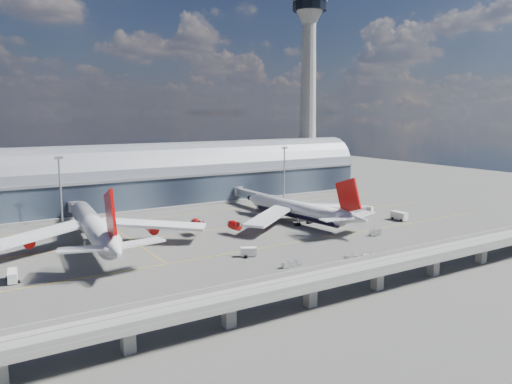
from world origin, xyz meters
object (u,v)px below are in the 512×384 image
service_truck_3 (399,216)px  cargo_train_2 (375,233)px  floodlight_mast_right (284,172)px  service_truck_4 (368,209)px  cargo_train_1 (361,258)px  service_truck_1 (249,252)px  airliner_left (95,228)px  service_truck_5 (264,206)px  airliner_right (300,210)px  service_truck_2 (326,217)px  cargo_train_0 (292,264)px  floodlight_mast_left (60,189)px  control_tower (308,94)px  service_truck_0 (13,276)px

service_truck_3 → cargo_train_2: bearing=-152.9°
floodlight_mast_right → service_truck_4: 45.14m
service_truck_3 → cargo_train_1: size_ratio=0.67×
service_truck_1 → airliner_left: bearing=73.9°
service_truck_5 → cargo_train_2: service_truck_5 is taller
service_truck_4 → airliner_left: bearing=162.4°
airliner_right → airliner_left: bearing=169.6°
service_truck_2 → cargo_train_2: bearing=-178.9°
floodlight_mast_right → cargo_train_1: 99.51m
cargo_train_0 → cargo_train_1: (19.67, -6.19, 0.15)m
floodlight_mast_left → service_truck_3: bearing=-27.5°
cargo_train_0 → floodlight_mast_left: bearing=31.0°
airliner_left → service_truck_5: 81.13m
control_tower → service_truck_1: control_tower is taller
service_truck_3 → service_truck_4: service_truck_3 is taller
control_tower → cargo_train_2: (-47.26, -99.78, -50.67)m
service_truck_5 → cargo_train_1: (-16.99, -76.96, -0.73)m
control_tower → service_truck_0: bearing=-151.3°
service_truck_3 → service_truck_4: (0.84, 17.99, -0.42)m
service_truck_4 → service_truck_5: service_truck_5 is taller
control_tower → airliner_right: (-58.26, -71.59, -46.37)m
service_truck_3 → cargo_train_0: size_ratio=1.04×
cargo_train_2 → airliner_right: bearing=41.0°
service_truck_0 → service_truck_5: service_truck_5 is taller
airliner_right → cargo_train_1: (-14.03, -47.79, -4.35)m
floodlight_mast_left → service_truck_5: floodlight_mast_left is taller
airliner_left → service_truck_3: size_ratio=11.04×
floodlight_mast_right → cargo_train_1: bearing=-112.2°
service_truck_1 → cargo_train_1: bearing=-104.3°
floodlight_mast_left → airliner_right: 88.65m
service_truck_0 → service_truck_1: service_truck_0 is taller
service_truck_1 → cargo_train_2: service_truck_1 is taller
control_tower → floodlight_mast_left: size_ratio=4.01×
service_truck_2 → floodlight_mast_left: bearing=65.0°
airliner_right → floodlight_mast_right: bearing=55.5°
cargo_train_1 → floodlight_mast_right: bearing=-46.1°
control_tower → service_truck_3: control_tower is taller
service_truck_0 → service_truck_4: bearing=14.0°
control_tower → service_truck_5: bearing=-142.5°
service_truck_2 → service_truck_3: 28.84m
service_truck_0 → service_truck_2: service_truck_2 is taller
floodlight_mast_left → service_truck_3: (113.42, -59.00, -11.94)m
airliner_right → service_truck_0: 100.83m
airliner_left → service_truck_1: 48.36m
floodlight_mast_right → cargo_train_2: (-12.26, -71.78, -12.67)m
control_tower → cargo_train_1: 148.49m
floodlight_mast_right → service_truck_1: 94.70m
service_truck_1 → cargo_train_0: size_ratio=0.77×
floodlight_mast_right → cargo_train_1: (-37.29, -91.38, -12.72)m
airliner_right → cargo_train_2: size_ratio=11.21×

